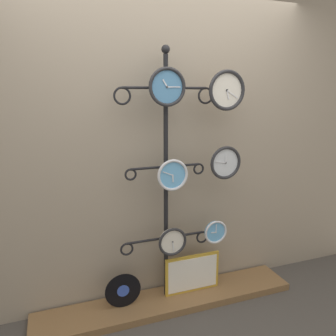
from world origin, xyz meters
name	(u,v)px	position (x,y,z in m)	size (l,w,h in m)	color
ground_plane	(184,332)	(0.00, 0.00, 0.00)	(12.00, 12.00, 0.00)	#47423D
shop_wall	(159,136)	(0.00, 0.57, 1.40)	(4.40, 0.04, 2.80)	gray
low_shelf	(168,301)	(0.00, 0.35, 0.03)	(2.20, 0.36, 0.06)	brown
display_stand	(166,223)	(0.00, 0.41, 0.71)	(0.79, 0.39, 2.09)	black
clock_top_center	(167,87)	(-0.02, 0.32, 1.79)	(0.28, 0.04, 0.28)	#4C84B2
clock_top_right	(227,90)	(0.46, 0.32, 1.76)	(0.31, 0.04, 0.31)	silver
clock_middle_center	(172,175)	(0.02, 0.32, 1.13)	(0.25, 0.04, 0.25)	#60A8DB
clock_middle_right	(225,163)	(0.48, 0.32, 1.20)	(0.27, 0.04, 0.27)	silver
clock_bottom_center	(172,242)	(0.03, 0.33, 0.58)	(0.24, 0.04, 0.24)	silver
clock_bottom_right	(215,232)	(0.41, 0.32, 0.61)	(0.20, 0.04, 0.20)	#60A8DB
vinyl_record	(123,291)	(-0.38, 0.36, 0.21)	(0.29, 0.01, 0.29)	black
picture_frame	(192,273)	(0.23, 0.38, 0.23)	(0.49, 0.02, 0.34)	gold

